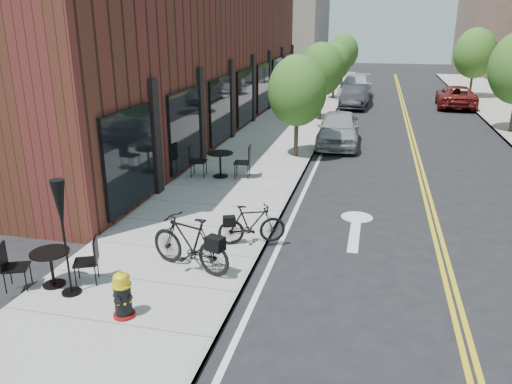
% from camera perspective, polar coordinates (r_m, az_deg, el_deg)
% --- Properties ---
extents(ground, '(120.00, 120.00, 0.00)m').
position_cam_1_polar(ground, '(11.04, 0.13, -8.12)').
color(ground, black).
rests_on(ground, ground).
extents(sidewalk_near, '(4.00, 70.00, 0.12)m').
position_cam_1_polar(sidewalk_near, '(20.64, 1.13, 4.92)').
color(sidewalk_near, '#9E9B93').
rests_on(sidewalk_near, ground).
extents(building_near, '(5.00, 28.00, 7.00)m').
position_cam_1_polar(building_near, '(25.20, -7.18, 15.21)').
color(building_near, '#482517').
rests_on(building_near, ground).
extents(bg_building_left, '(8.00, 14.00, 10.00)m').
position_cam_1_polar(bg_building_left, '(58.49, 3.53, 18.70)').
color(bg_building_left, '#726656').
rests_on(bg_building_left, ground).
extents(tree_near_a, '(2.20, 2.20, 3.81)m').
position_cam_1_polar(tree_near_a, '(18.95, 4.74, 11.45)').
color(tree_near_a, '#382B1E').
rests_on(tree_near_a, sidewalk_near).
extents(tree_near_b, '(2.30, 2.30, 3.98)m').
position_cam_1_polar(tree_near_b, '(26.83, 7.49, 13.72)').
color(tree_near_b, '#382B1E').
rests_on(tree_near_b, sidewalk_near).
extents(tree_near_c, '(2.10, 2.10, 3.67)m').
position_cam_1_polar(tree_near_c, '(34.79, 8.98, 14.45)').
color(tree_near_c, '#382B1E').
rests_on(tree_near_c, sidewalk_near).
extents(tree_near_d, '(2.40, 2.40, 4.11)m').
position_cam_1_polar(tree_near_d, '(42.74, 9.96, 15.51)').
color(tree_near_d, '#382B1E').
rests_on(tree_near_d, sidewalk_near).
extents(tree_far_c, '(2.80, 2.80, 4.62)m').
position_cam_1_polar(tree_far_c, '(38.16, 23.77, 14.31)').
color(tree_far_c, '#382B1E').
rests_on(tree_far_c, sidewalk_far).
extents(fire_hydrant, '(0.41, 0.41, 0.88)m').
position_cam_1_polar(fire_hydrant, '(9.08, -15.01, -11.30)').
color(fire_hydrant, maroon).
rests_on(fire_hydrant, sidewalk_near).
extents(bicycle_left, '(2.04, 1.15, 1.18)m').
position_cam_1_polar(bicycle_left, '(10.37, -7.59, -5.78)').
color(bicycle_left, black).
rests_on(bicycle_left, sidewalk_near).
extents(bicycle_right, '(1.63, 1.03, 0.95)m').
position_cam_1_polar(bicycle_right, '(11.50, -0.48, -3.71)').
color(bicycle_right, black).
rests_on(bicycle_right, sidewalk_near).
extents(bistro_set_b, '(1.75, 1.09, 0.93)m').
position_cam_1_polar(bistro_set_b, '(10.49, -22.36, -7.55)').
color(bistro_set_b, black).
rests_on(bistro_set_b, sidewalk_near).
extents(bistro_set_c, '(2.02, 0.96, 1.07)m').
position_cam_1_polar(bistro_set_c, '(16.58, -4.11, 3.56)').
color(bistro_set_c, black).
rests_on(bistro_set_c, sidewalk_near).
extents(patio_umbrella, '(0.36, 0.36, 2.26)m').
position_cam_1_polar(patio_umbrella, '(9.63, -21.38, -2.31)').
color(patio_umbrella, black).
rests_on(patio_umbrella, sidewalk_near).
extents(parked_car_a, '(1.89, 4.35, 1.46)m').
position_cam_1_polar(parked_car_a, '(21.65, 9.38, 7.15)').
color(parked_car_a, '#9A9CA2').
rests_on(parked_car_a, ground).
extents(parked_car_b, '(1.70, 4.34, 1.41)m').
position_cam_1_polar(parked_car_b, '(32.04, 11.22, 10.70)').
color(parked_car_b, black).
rests_on(parked_car_b, ground).
extents(parked_car_c, '(2.22, 5.41, 1.57)m').
position_cam_1_polar(parked_car_c, '(36.06, 11.27, 11.68)').
color(parked_car_c, silver).
rests_on(parked_car_c, ground).
extents(parked_car_far, '(2.53, 4.99, 1.35)m').
position_cam_1_polar(parked_car_far, '(33.85, 21.88, 10.09)').
color(parked_car_far, maroon).
rests_on(parked_car_far, ground).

